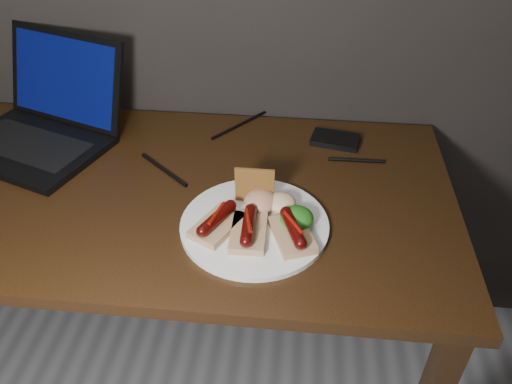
% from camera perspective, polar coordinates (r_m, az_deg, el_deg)
% --- Properties ---
extents(desk, '(1.40, 0.70, 0.75)m').
position_cam_1_polar(desk, '(1.24, -11.46, -2.54)').
color(desk, '#341E0D').
rests_on(desk, ground).
extents(laptop, '(0.46, 0.44, 0.25)m').
position_cam_1_polar(laptop, '(1.41, -23.21, 7.41)').
color(laptop, black).
rests_on(laptop, desk).
extents(hard_drive, '(0.13, 0.10, 0.02)m').
position_cam_1_polar(hard_drive, '(1.33, 9.05, 5.91)').
color(hard_drive, black).
rests_on(hard_drive, desk).
extents(desk_cables, '(0.98, 0.42, 0.01)m').
position_cam_1_polar(desk_cables, '(1.29, -8.23, 4.68)').
color(desk_cables, black).
rests_on(desk_cables, desk).
extents(plate, '(0.38, 0.38, 0.01)m').
position_cam_1_polar(plate, '(1.05, -0.17, -3.77)').
color(plate, white).
rests_on(plate, desk).
extents(bread_sausage_left, '(0.12, 0.13, 0.04)m').
position_cam_1_polar(bread_sausage_left, '(1.02, -4.46, -3.47)').
color(bread_sausage_left, tan).
rests_on(bread_sausage_left, plate).
extents(bread_sausage_center, '(0.07, 0.12, 0.04)m').
position_cam_1_polar(bread_sausage_center, '(1.00, -0.87, -4.28)').
color(bread_sausage_center, tan).
rests_on(bread_sausage_center, plate).
extents(bread_sausage_right, '(0.11, 0.13, 0.04)m').
position_cam_1_polar(bread_sausage_right, '(1.00, 4.22, -4.53)').
color(bread_sausage_right, tan).
rests_on(bread_sausage_right, plate).
extents(crispbread, '(0.08, 0.01, 0.08)m').
position_cam_1_polar(crispbread, '(1.07, -0.16, 0.77)').
color(crispbread, '#A0682B').
rests_on(crispbread, plate).
extents(salad_greens, '(0.07, 0.07, 0.04)m').
position_cam_1_polar(salad_greens, '(1.03, 4.67, -2.95)').
color(salad_greens, '#205D12').
rests_on(salad_greens, plate).
extents(salsa_mound, '(0.07, 0.07, 0.04)m').
position_cam_1_polar(salsa_mound, '(1.07, 0.55, -1.02)').
color(salsa_mound, maroon).
rests_on(salsa_mound, plate).
extents(coleslaw_mound, '(0.06, 0.06, 0.04)m').
position_cam_1_polar(coleslaw_mound, '(1.07, 2.89, -1.22)').
color(coleslaw_mound, beige).
rests_on(coleslaw_mound, plate).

